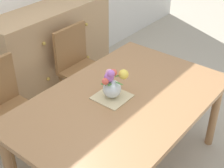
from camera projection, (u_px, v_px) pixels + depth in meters
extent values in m
plane|color=#B7AD99|center=(121.00, 167.00, 2.86)|extent=(12.00, 12.00, 0.00)
cube|color=#9E7047|center=(122.00, 101.00, 2.47)|extent=(1.69, 1.08, 0.04)
cylinder|color=#9E7047|center=(214.00, 114.00, 2.93)|extent=(0.07, 0.07, 0.69)
cylinder|color=#9E7047|center=(8.00, 166.00, 2.41)|extent=(0.07, 0.07, 0.69)
cylinder|color=#9E7047|center=(131.00, 80.00, 3.41)|extent=(0.07, 0.07, 0.69)
cube|color=olive|center=(12.00, 115.00, 2.73)|extent=(0.42, 0.42, 0.04)
cylinder|color=olive|center=(46.00, 134.00, 2.89)|extent=(0.04, 0.04, 0.44)
cylinder|color=olive|center=(13.00, 158.00, 2.65)|extent=(0.04, 0.04, 0.44)
cylinder|color=olive|center=(20.00, 118.00, 3.07)|extent=(0.04, 0.04, 0.44)
cube|color=olive|center=(85.00, 72.00, 3.32)|extent=(0.42, 0.42, 0.04)
cylinder|color=olive|center=(110.00, 90.00, 3.48)|extent=(0.04, 0.04, 0.44)
cylinder|color=olive|center=(88.00, 106.00, 3.24)|extent=(0.04, 0.04, 0.44)
cylinder|color=olive|center=(85.00, 79.00, 3.66)|extent=(0.04, 0.04, 0.44)
cylinder|color=olive|center=(62.00, 93.00, 3.43)|extent=(0.04, 0.04, 0.44)
cube|color=olive|center=(70.00, 46.00, 3.30)|extent=(0.42, 0.04, 0.42)
cube|color=tan|center=(53.00, 51.00, 3.61)|extent=(1.40, 0.44, 1.00)
sphere|color=#B7933D|center=(44.00, 44.00, 3.14)|extent=(0.04, 0.04, 0.04)
sphere|color=#B7933D|center=(86.00, 24.00, 3.54)|extent=(0.04, 0.04, 0.04)
sphere|color=#B7933D|center=(48.00, 79.00, 3.36)|extent=(0.04, 0.04, 0.04)
sphere|color=#B7933D|center=(88.00, 57.00, 3.75)|extent=(0.04, 0.04, 0.04)
cube|color=#CCB789|center=(112.00, 97.00, 2.48)|extent=(0.25, 0.25, 0.01)
sphere|color=silver|center=(112.00, 89.00, 2.44)|extent=(0.14, 0.14, 0.14)
sphere|color=#E55B4C|center=(114.00, 72.00, 2.43)|extent=(0.05, 0.05, 0.05)
cylinder|color=#478438|center=(114.00, 76.00, 2.45)|extent=(0.01, 0.01, 0.06)
sphere|color=#E55B4C|center=(105.00, 81.00, 2.36)|extent=(0.05, 0.05, 0.05)
cylinder|color=#478438|center=(105.00, 84.00, 2.37)|extent=(0.01, 0.01, 0.04)
sphere|color=#B266C6|center=(109.00, 77.00, 2.38)|extent=(0.07, 0.07, 0.07)
cylinder|color=#478438|center=(109.00, 80.00, 2.40)|extent=(0.01, 0.01, 0.05)
sphere|color=#EA9EBC|center=(110.00, 73.00, 2.43)|extent=(0.06, 0.06, 0.06)
cylinder|color=#478438|center=(110.00, 76.00, 2.44)|extent=(0.01, 0.01, 0.06)
sphere|color=#B266C6|center=(111.00, 74.00, 2.35)|extent=(0.06, 0.06, 0.06)
cylinder|color=#478438|center=(111.00, 79.00, 2.37)|extent=(0.01, 0.01, 0.10)
sphere|color=#EFD14C|center=(124.00, 74.00, 2.44)|extent=(0.08, 0.08, 0.08)
cylinder|color=#478438|center=(123.00, 77.00, 2.45)|extent=(0.01, 0.01, 0.04)
ellipsoid|color=#478438|center=(119.00, 83.00, 2.37)|extent=(0.03, 0.07, 0.02)
ellipsoid|color=#478438|center=(110.00, 84.00, 2.37)|extent=(0.07, 0.04, 0.02)
ellipsoid|color=#478438|center=(105.00, 83.00, 2.39)|extent=(0.07, 0.06, 0.01)
ellipsoid|color=#478438|center=(118.00, 76.00, 2.45)|extent=(0.07, 0.03, 0.03)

